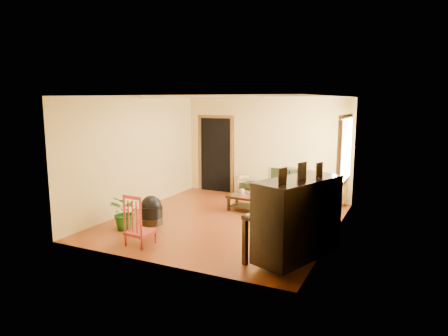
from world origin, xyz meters
The scene contains 16 objects.
floor centered at (0.00, 0.00, 0.00)m, with size 5.00×5.00×0.00m, color #63250D.
doorway centered at (-1.45, 2.48, 1.02)m, with size 1.08×0.16×2.05m, color black.
window centered at (2.21, 1.30, 1.50)m, with size 0.12×1.36×1.46m, color white.
sofa centered at (0.37, 2.19, 0.42)m, with size 1.97×0.82×0.84m, color #A4803C.
coffee_table centered at (0.20, 0.93, 0.18)m, with size 0.99×0.54×0.36m, color black.
armchair centered at (1.92, 0.46, 0.37)m, with size 0.71×0.75×0.75m, color #A4803C.
piano centered at (1.97, -1.51, 0.67)m, with size 0.90×1.52×1.34m, color black.
footstool centered at (-1.26, -0.86, 0.22)m, with size 0.47×0.47×0.45m, color black.
red_chair centered at (-0.73, -1.93, 0.46)m, with size 0.43×0.47×0.92m, color maroon.
leaning_frame centered at (1.88, 2.41, 0.32)m, with size 0.48×0.11×0.64m, color #B7943D.
ceramic_crock centered at (1.96, 2.30, 0.14)m, with size 0.22×0.22×0.27m, color #325696.
potted_plant centered at (-1.52, -1.35, 0.34)m, with size 0.62×0.53×0.69m, color #215E1B.
book centered at (0.03, 0.73, 0.37)m, with size 0.15×0.20×0.02m, color maroon.
candle centered at (-0.03, 1.04, 0.42)m, with size 0.07×0.07×0.12m, color silver.
glass_jar centered at (0.44, 0.91, 0.39)m, with size 0.09×0.09×0.06m, color silver.
remote centered at (0.50, 0.98, 0.37)m, with size 0.14×0.04×0.01m, color black.
Camera 1 is at (3.50, -7.39, 2.52)m, focal length 32.00 mm.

